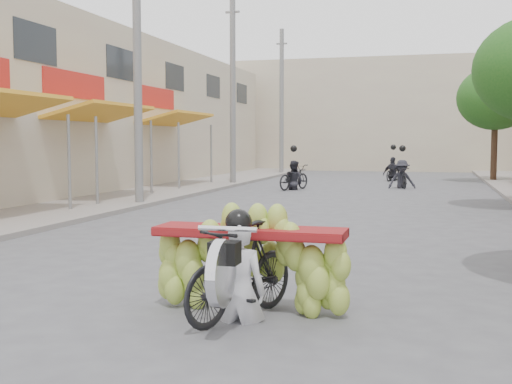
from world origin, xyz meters
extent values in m
plane|color=#55555A|center=(0.00, 0.00, 0.00)|extent=(120.00, 120.00, 0.00)
cube|color=gray|center=(-7.00, 15.00, 0.06)|extent=(4.00, 60.00, 0.12)
cylinder|color=slate|center=(-6.30, 9.80, 1.27)|extent=(0.08, 0.08, 2.55)
cube|color=gold|center=(-7.12, 13.00, 2.75)|extent=(1.77, 4.00, 0.53)
cylinder|color=slate|center=(-6.30, 11.20, 1.27)|extent=(0.08, 0.08, 2.55)
cylinder|color=slate|center=(-6.30, 14.80, 1.27)|extent=(0.08, 0.08, 2.55)
cube|color=red|center=(-8.00, 13.00, 3.60)|extent=(0.10, 3.50, 0.80)
cube|color=gold|center=(-7.12, 19.00, 2.75)|extent=(1.77, 4.00, 0.53)
cylinder|color=slate|center=(-6.30, 17.20, 1.27)|extent=(0.08, 0.08, 2.55)
cylinder|color=slate|center=(-6.30, 20.80, 1.27)|extent=(0.08, 0.08, 2.55)
cube|color=red|center=(-8.00, 19.00, 3.60)|extent=(0.10, 3.50, 0.80)
cube|color=#1E2328|center=(-8.02, 11.00, 4.60)|extent=(0.08, 2.00, 1.10)
cube|color=#1E2328|center=(-8.02, 16.00, 4.60)|extent=(0.08, 2.00, 1.10)
cube|color=#1E2328|center=(-8.02, 21.00, 4.60)|extent=(0.08, 2.00, 1.10)
cube|color=#1E2328|center=(-8.02, 26.00, 4.60)|extent=(0.08, 2.00, 1.10)
cube|color=#1E2328|center=(-8.02, 31.00, 4.60)|extent=(0.08, 2.00, 1.10)
cube|color=#BFB197|center=(0.00, 38.00, 3.50)|extent=(20.00, 6.00, 7.00)
cylinder|color=slate|center=(-5.40, 12.00, 4.00)|extent=(0.24, 0.24, 8.00)
cylinder|color=slate|center=(-5.40, 21.00, 4.00)|extent=(0.24, 0.24, 8.00)
cube|color=slate|center=(-5.40, 21.00, 7.20)|extent=(0.60, 0.08, 0.08)
cylinder|color=slate|center=(-5.40, 30.00, 4.00)|extent=(0.24, 0.24, 8.00)
cube|color=slate|center=(-5.40, 30.00, 7.20)|extent=(0.60, 0.08, 0.08)
cylinder|color=#3A2719|center=(5.40, 26.00, 1.60)|extent=(0.28, 0.28, 3.20)
ellipsoid|color=#235518|center=(5.40, 26.00, 3.80)|extent=(3.40, 3.40, 2.90)
imported|color=black|center=(0.80, 1.54, 0.51)|extent=(1.14, 1.80, 1.03)
cylinder|color=silver|center=(0.80, 0.89, 0.62)|extent=(0.10, 0.66, 0.66)
cube|color=black|center=(0.80, 0.99, 0.80)|extent=(0.28, 0.22, 0.22)
cylinder|color=silver|center=(0.80, 1.09, 1.02)|extent=(0.60, 0.05, 0.05)
cube|color=maroon|center=(0.80, 1.89, 0.88)|extent=(2.11, 0.55, 0.10)
imported|color=silver|center=(0.80, 1.49, 1.07)|extent=(0.55, 0.41, 1.53)
sphere|color=black|center=(0.80, 1.46, 1.80)|extent=(0.28, 0.28, 0.28)
imported|color=black|center=(-2.40, 19.19, 0.48)|extent=(1.24, 1.82, 0.96)
imported|color=#25262D|center=(-2.40, 19.19, 1.12)|extent=(0.92, 0.75, 1.65)
sphere|color=black|center=(-2.40, 19.19, 1.58)|extent=(0.26, 0.26, 0.26)
imported|color=black|center=(1.58, 21.01, 0.44)|extent=(0.81, 1.54, 0.87)
imported|color=#25262D|center=(1.58, 21.01, 1.12)|extent=(1.17, 0.82, 1.65)
sphere|color=black|center=(1.58, 21.01, 1.58)|extent=(0.26, 0.26, 0.26)
imported|color=black|center=(0.95, 25.76, 0.40)|extent=(0.95, 1.52, 0.80)
imported|color=#25262D|center=(0.95, 25.76, 1.12)|extent=(1.09, 0.83, 1.65)
sphere|color=black|center=(0.95, 25.76, 1.58)|extent=(0.26, 0.26, 0.26)
camera|label=1|loc=(2.72, -4.82, 1.88)|focal=45.00mm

